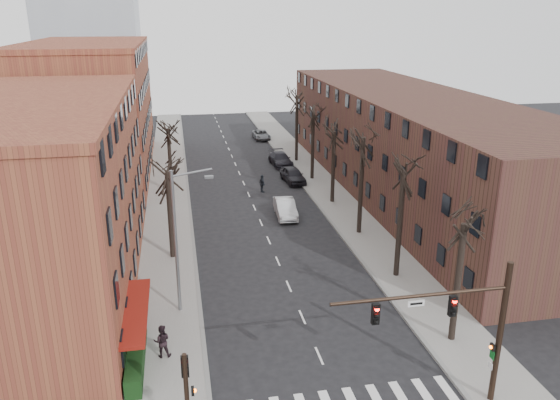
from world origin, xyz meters
TOP-DOWN VIEW (x-y plane):
  - sidewalk_left at (-8.00, 35.00)m, footprint 4.00×90.00m
  - sidewalk_right at (8.00, 35.00)m, footprint 4.00×90.00m
  - building_left_near at (-16.00, 15.00)m, footprint 12.00×26.00m
  - building_left_far at (-16.00, 44.00)m, footprint 12.00×28.00m
  - building_right at (16.00, 30.00)m, footprint 12.00×50.00m
  - awning_left at (-9.40, 6.00)m, footprint 1.20×7.00m
  - hedge at (-9.50, 5.00)m, footprint 0.80×6.00m
  - tree_right_a at (7.60, 4.00)m, footprint 5.20×5.20m
  - tree_right_b at (7.60, 12.00)m, footprint 5.20×5.20m
  - tree_right_c at (7.60, 20.00)m, footprint 5.20×5.20m
  - tree_right_d at (7.60, 28.00)m, footprint 5.20×5.20m
  - tree_right_e at (7.60, 36.00)m, footprint 5.20×5.20m
  - tree_right_f at (7.60, 44.00)m, footprint 5.20×5.20m
  - tree_left_a at (-7.60, 18.00)m, footprint 5.20×5.20m
  - tree_left_b at (-7.60, 34.00)m, footprint 5.20×5.20m
  - signal_mast_arm at (5.45, -1.00)m, footprint 8.14×0.30m
  - signal_pole_left at (-6.99, -0.95)m, footprint 0.47×0.44m
  - streetlight at (-7.03, 10.00)m, footprint 2.45×0.22m
  - silver_sedan at (2.41, 25.17)m, footprint 1.88×4.84m
  - parked_car_near at (5.30, 35.33)m, footprint 2.37×4.94m
  - parked_car_mid at (5.30, 42.47)m, footprint 2.45×5.41m
  - parked_car_far at (5.30, 57.26)m, footprint 2.30×4.75m
  - pedestrian_b at (-8.18, 5.34)m, footprint 0.91×0.72m
  - pedestrian_crossing at (1.47, 32.46)m, footprint 0.75×1.16m

SIDE VIEW (x-z plane):
  - awning_left at x=-9.40m, z-range -0.07..0.07m
  - tree_right_a at x=7.60m, z-range -5.00..5.00m
  - tree_right_b at x=7.60m, z-range -5.40..5.40m
  - tree_right_c at x=7.60m, z-range -5.80..5.80m
  - tree_right_d at x=7.60m, z-range -5.00..5.00m
  - tree_right_e at x=7.60m, z-range -5.40..5.40m
  - tree_right_f at x=7.60m, z-range -5.80..5.80m
  - tree_left_a at x=-7.60m, z-range -4.75..4.75m
  - tree_left_b at x=-7.60m, z-range -4.75..4.75m
  - sidewalk_left at x=-8.00m, z-range 0.00..0.15m
  - sidewalk_right at x=8.00m, z-range 0.00..0.15m
  - hedge at x=-9.50m, z-range 0.15..1.15m
  - parked_car_far at x=5.30m, z-range 0.00..1.30m
  - parked_car_mid at x=5.30m, z-range 0.00..1.54m
  - silver_sedan at x=2.41m, z-range 0.00..1.57m
  - parked_car_near at x=5.30m, z-range 0.00..1.63m
  - pedestrian_crossing at x=1.47m, z-range 0.00..1.83m
  - pedestrian_b at x=-8.18m, z-range 0.15..1.97m
  - signal_pole_left at x=-6.99m, z-range 0.41..4.81m
  - signal_mast_arm at x=5.45m, z-range 0.80..8.00m
  - building_right at x=16.00m, z-range 0.00..10.00m
  - streetlight at x=-7.03m, z-range 0.50..9.53m
  - building_left_near at x=-16.00m, z-range 0.00..12.00m
  - building_left_far at x=-16.00m, z-range 0.00..14.00m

